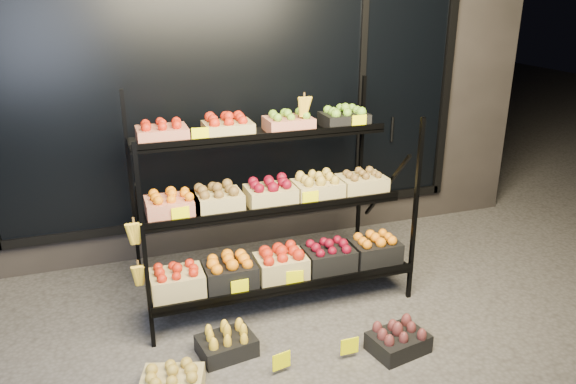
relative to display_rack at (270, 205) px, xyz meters
name	(u,v)px	position (x,y,z in m)	size (l,w,h in m)	color
ground	(298,333)	(0.02, -0.60, -0.79)	(24.00, 24.00, 0.00)	#514F4C
building	(214,52)	(0.02, 1.99, 0.96)	(6.00, 2.08, 3.50)	#2D2826
display_rack	(270,205)	(0.00, 0.00, 0.00)	(2.18, 1.02, 1.69)	black
tag_floor_a	(282,366)	(-0.25, -1.00, -0.73)	(0.13, 0.01, 0.12)	#FFFE00
tag_floor_b	(349,351)	(0.24, -1.00, -0.73)	(0.13, 0.01, 0.12)	#FFFE00
floor_crate_left	(172,382)	(-0.95, -0.96, -0.70)	(0.44, 0.38, 0.19)	tan
floor_crate_midleft	(226,343)	(-0.54, -0.67, -0.70)	(0.42, 0.33, 0.19)	black
floor_crate_right	(398,339)	(0.60, -1.03, -0.70)	(0.43, 0.35, 0.20)	black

